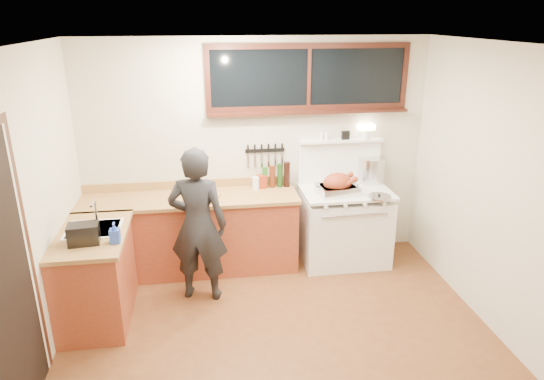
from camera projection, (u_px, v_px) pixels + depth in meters
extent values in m
cube|color=#572F17|center=(280.00, 339.00, 4.47)|extent=(4.00, 3.50, 0.02)
cube|color=beige|center=(256.00, 152.00, 5.68)|extent=(4.00, 0.05, 2.60)
cube|color=beige|center=(342.00, 342.00, 2.38)|extent=(4.00, 0.05, 2.60)
cube|color=beige|center=(23.00, 222.00, 3.74)|extent=(0.05, 3.50, 2.60)
cube|color=beige|center=(505.00, 195.00, 4.31)|extent=(0.05, 3.50, 2.60)
cube|color=white|center=(282.00, 42.00, 3.57)|extent=(4.00, 3.50, 0.05)
cube|color=maroon|center=(191.00, 235.00, 5.56)|extent=(2.40, 0.60, 0.86)
cube|color=olive|center=(189.00, 199.00, 5.40)|extent=(2.44, 0.64, 0.04)
cube|color=olive|center=(189.00, 184.00, 5.65)|extent=(2.40, 0.03, 0.10)
sphere|color=#B78C38|center=(93.00, 229.00, 5.07)|extent=(0.03, 0.03, 0.03)
sphere|color=#B78C38|center=(142.00, 226.00, 5.14)|extent=(0.03, 0.03, 0.03)
sphere|color=#B78C38|center=(190.00, 223.00, 5.21)|extent=(0.03, 0.03, 0.03)
sphere|color=#B78C38|center=(236.00, 220.00, 5.28)|extent=(0.03, 0.03, 0.03)
sphere|color=#B78C38|center=(277.00, 218.00, 5.34)|extent=(0.03, 0.03, 0.03)
cube|color=maroon|center=(96.00, 277.00, 4.67)|extent=(0.60, 1.05, 0.86)
cube|color=olive|center=(91.00, 235.00, 4.51)|extent=(0.64, 1.09, 0.04)
cube|color=white|center=(94.00, 235.00, 4.60)|extent=(0.45, 0.40, 0.14)
cube|color=white|center=(94.00, 229.00, 4.58)|extent=(0.50, 0.45, 0.01)
cylinder|color=silver|center=(96.00, 211.00, 4.70)|extent=(0.02, 0.02, 0.24)
cylinder|color=silver|center=(93.00, 203.00, 4.59)|extent=(0.02, 0.18, 0.02)
cube|color=white|center=(344.00, 229.00, 5.77)|extent=(1.00, 0.70, 0.82)
cube|color=white|center=(346.00, 191.00, 5.61)|extent=(1.02, 0.72, 0.03)
cube|color=white|center=(353.00, 232.00, 5.42)|extent=(0.88, 0.02, 0.46)
cylinder|color=silver|center=(355.00, 215.00, 5.31)|extent=(0.75, 0.02, 0.02)
cylinder|color=white|center=(326.00, 207.00, 5.24)|extent=(0.04, 0.03, 0.04)
cylinder|color=white|center=(346.00, 206.00, 5.27)|extent=(0.04, 0.03, 0.04)
cylinder|color=white|center=(365.00, 205.00, 5.30)|extent=(0.04, 0.03, 0.04)
cylinder|color=white|center=(384.00, 204.00, 5.33)|extent=(0.04, 0.03, 0.04)
cube|color=white|center=(339.00, 162.00, 5.82)|extent=(1.00, 0.05, 0.50)
cube|color=white|center=(341.00, 141.00, 5.70)|extent=(1.00, 0.12, 0.03)
cylinder|color=white|center=(366.00, 134.00, 5.72)|extent=(0.11, 0.11, 0.11)
cube|color=#FFE5B2|center=(366.00, 127.00, 5.69)|extent=(0.19, 0.10, 0.06)
cube|color=black|center=(346.00, 135.00, 5.68)|extent=(0.09, 0.05, 0.10)
cylinder|color=white|center=(326.00, 136.00, 5.65)|extent=(0.04, 0.04, 0.09)
cylinder|color=white|center=(321.00, 136.00, 5.64)|extent=(0.04, 0.04, 0.09)
cube|color=black|center=(309.00, 77.00, 5.43)|extent=(2.20, 0.01, 0.62)
cube|color=black|center=(310.00, 46.00, 5.31)|extent=(2.32, 0.04, 0.06)
cube|color=black|center=(308.00, 108.00, 5.54)|extent=(2.32, 0.04, 0.06)
cube|color=black|center=(207.00, 79.00, 5.27)|extent=(0.06, 0.04, 0.62)
cube|color=black|center=(405.00, 76.00, 5.58)|extent=(0.06, 0.04, 0.62)
cube|color=black|center=(309.00, 77.00, 5.43)|extent=(0.04, 0.04, 0.62)
cube|color=black|center=(309.00, 112.00, 5.51)|extent=(2.32, 0.13, 0.03)
cube|color=black|center=(8.00, 288.00, 3.32)|extent=(0.01, 0.86, 2.10)
cube|color=black|center=(31.00, 255.00, 3.77)|extent=(0.01, 0.07, 2.10)
cube|color=black|center=(265.00, 150.00, 5.65)|extent=(0.46, 0.02, 0.04)
cube|color=silver|center=(248.00, 161.00, 5.64)|extent=(0.02, 0.00, 0.18)
cube|color=black|center=(248.00, 149.00, 5.60)|extent=(0.02, 0.02, 0.10)
cube|color=silver|center=(255.00, 160.00, 5.65)|extent=(0.02, 0.00, 0.18)
cube|color=black|center=(255.00, 149.00, 5.61)|extent=(0.02, 0.02, 0.10)
cube|color=silver|center=(262.00, 160.00, 5.67)|extent=(0.02, 0.00, 0.18)
cube|color=black|center=(262.00, 148.00, 5.62)|extent=(0.02, 0.02, 0.10)
cube|color=silver|center=(269.00, 160.00, 5.68)|extent=(0.03, 0.00, 0.18)
cube|color=black|center=(268.00, 148.00, 5.63)|extent=(0.02, 0.02, 0.10)
cube|color=silver|center=(275.00, 159.00, 5.69)|extent=(0.03, 0.00, 0.18)
cube|color=black|center=(275.00, 148.00, 5.64)|extent=(0.02, 0.02, 0.10)
cube|color=silver|center=(282.00, 159.00, 5.70)|extent=(0.03, 0.00, 0.18)
cube|color=black|center=(282.00, 148.00, 5.65)|extent=(0.02, 0.02, 0.10)
imported|color=black|center=(198.00, 225.00, 4.88)|extent=(0.67, 0.51, 1.63)
imported|color=#2446B6|center=(115.00, 233.00, 4.28)|extent=(0.09, 0.09, 0.19)
cube|color=black|center=(84.00, 234.00, 4.27)|extent=(0.28, 0.21, 0.18)
cube|color=olive|center=(202.00, 197.00, 5.35)|extent=(0.42, 0.36, 0.02)
ellipsoid|color=#8F371A|center=(202.00, 192.00, 5.33)|extent=(0.23, 0.19, 0.11)
sphere|color=#8F371A|center=(210.00, 188.00, 5.37)|extent=(0.04, 0.04, 0.04)
sphere|color=#8F371A|center=(210.00, 191.00, 5.29)|extent=(0.04, 0.04, 0.04)
cube|color=silver|center=(337.00, 190.00, 5.47)|extent=(0.46, 0.37, 0.10)
cube|color=#3F3F42|center=(337.00, 187.00, 5.46)|extent=(0.41, 0.32, 0.03)
torus|color=silver|center=(318.00, 187.00, 5.42)|extent=(0.03, 0.10, 0.10)
torus|color=silver|center=(356.00, 185.00, 5.48)|extent=(0.03, 0.10, 0.10)
ellipsoid|color=#8F371A|center=(338.00, 182.00, 5.44)|extent=(0.36, 0.29, 0.21)
cylinder|color=#8F371A|center=(350.00, 182.00, 5.37)|extent=(0.12, 0.07, 0.09)
sphere|color=#8F371A|center=(355.00, 179.00, 5.37)|extent=(0.06, 0.06, 0.06)
cylinder|color=#8F371A|center=(345.00, 178.00, 5.52)|extent=(0.12, 0.07, 0.09)
sphere|color=#8F371A|center=(351.00, 175.00, 5.52)|extent=(0.06, 0.06, 0.06)
cylinder|color=silver|center=(372.00, 170.00, 5.84)|extent=(0.40, 0.40, 0.31)
cylinder|color=silver|center=(346.00, 182.00, 5.69)|extent=(0.19, 0.19, 0.11)
cylinder|color=black|center=(340.00, 176.00, 5.77)|extent=(0.07, 0.15, 0.02)
cylinder|color=silver|center=(379.00, 197.00, 5.37)|extent=(0.32, 0.32, 0.02)
sphere|color=black|center=(379.00, 195.00, 5.36)|extent=(0.03, 0.03, 0.03)
cube|color=maroon|center=(262.00, 182.00, 5.65)|extent=(0.11, 0.09, 0.16)
cylinder|color=white|center=(256.00, 183.00, 5.59)|extent=(0.11, 0.11, 0.15)
cylinder|color=black|center=(265.00, 177.00, 5.65)|extent=(0.06, 0.06, 0.25)
cylinder|color=black|center=(272.00, 177.00, 5.66)|extent=(0.07, 0.07, 0.26)
cylinder|color=black|center=(280.00, 175.00, 5.67)|extent=(0.06, 0.06, 0.28)
cylinder|color=black|center=(287.00, 174.00, 5.67)|extent=(0.07, 0.07, 0.30)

